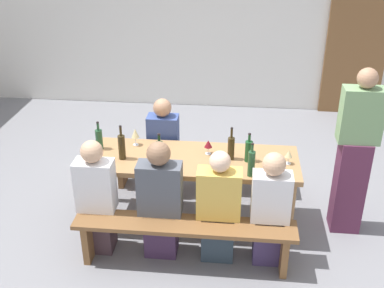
{
  "coord_description": "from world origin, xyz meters",
  "views": [
    {
      "loc": [
        0.42,
        -4.08,
        2.95
      ],
      "look_at": [
        0.0,
        0.0,
        0.9
      ],
      "focal_mm": 44.67,
      "sensor_mm": 36.0,
      "label": 1
    }
  ],
  "objects": [
    {
      "name": "wine_glass_1",
      "position": [
        -0.6,
        0.22,
        0.88
      ],
      "size": [
        0.08,
        0.08,
        0.18
      ],
      "color": "silver",
      "rests_on": "tasting_table"
    },
    {
      "name": "wine_bottle_0",
      "position": [
        0.38,
        0.02,
        0.87
      ],
      "size": [
        0.07,
        0.07,
        0.33
      ],
      "color": "#332814",
      "rests_on": "tasting_table"
    },
    {
      "name": "ground_plane",
      "position": [
        0.0,
        0.0,
        0.0
      ],
      "size": [
        24.0,
        24.0,
        0.0
      ],
      "primitive_type": "plane",
      "color": "slate"
    },
    {
      "name": "seated_guest_near_1",
      "position": [
        -0.24,
        -0.51,
        0.55
      ],
      "size": [
        0.39,
        0.24,
        1.16
      ],
      "rotation": [
        0.0,
        0.0,
        1.57
      ],
      "color": "#3E2744",
      "rests_on": "ground"
    },
    {
      "name": "standing_host",
      "position": [
        1.55,
        0.06,
        0.82
      ],
      "size": [
        0.38,
        0.24,
        1.69
      ],
      "rotation": [
        0.0,
        0.0,
        3.14
      ],
      "color": "#582742",
      "rests_on": "ground"
    },
    {
      "name": "tasting_table",
      "position": [
        0.0,
        0.0,
        0.67
      ],
      "size": [
        2.07,
        0.72,
        0.75
      ],
      "color": "#9E7247",
      "rests_on": "ground"
    },
    {
      "name": "wine_glass_0",
      "position": [
        0.15,
        0.1,
        0.86
      ],
      "size": [
        0.08,
        0.08,
        0.15
      ],
      "color": "silver",
      "rests_on": "tasting_table"
    },
    {
      "name": "bench_far",
      "position": [
        0.0,
        0.66,
        0.36
      ],
      "size": [
        1.97,
        0.3,
        0.45
      ],
      "color": "brown",
      "rests_on": "ground"
    },
    {
      "name": "back_wall",
      "position": [
        0.0,
        3.33,
        1.6
      ],
      "size": [
        14.0,
        0.2,
        3.2
      ],
      "primitive_type": "cube",
      "color": "silver",
      "rests_on": "ground"
    },
    {
      "name": "wine_bottle_4",
      "position": [
        0.54,
        -0.01,
        0.86
      ],
      "size": [
        0.07,
        0.07,
        0.29
      ],
      "color": "#194723",
      "rests_on": "tasting_table"
    },
    {
      "name": "seated_guest_near_3",
      "position": [
        0.75,
        -0.51,
        0.53
      ],
      "size": [
        0.34,
        0.24,
        1.11
      ],
      "rotation": [
        0.0,
        0.0,
        1.57
      ],
      "color": "#41325C",
      "rests_on": "ground"
    },
    {
      "name": "wine_bottle_5",
      "position": [
        0.57,
        -0.28,
        0.88
      ],
      "size": [
        0.07,
        0.07,
        0.33
      ],
      "color": "#234C2D",
      "rests_on": "tasting_table"
    },
    {
      "name": "wooden_door",
      "position": [
        2.15,
        3.19,
        1.05
      ],
      "size": [
        0.9,
        0.06,
        2.1
      ],
      "primitive_type": "cube",
      "color": "brown",
      "rests_on": "ground"
    },
    {
      "name": "wine_bottle_1",
      "position": [
        -0.95,
        0.1,
        0.86
      ],
      "size": [
        0.07,
        0.07,
        0.3
      ],
      "color": "#234C2D",
      "rests_on": "tasting_table"
    },
    {
      "name": "seated_guest_far_0",
      "position": [
        -0.37,
        0.51,
        0.55
      ],
      "size": [
        0.33,
        0.24,
        1.15
      ],
      "rotation": [
        0.0,
        0.0,
        -1.57
      ],
      "color": "#542F42",
      "rests_on": "ground"
    },
    {
      "name": "seated_guest_near_2",
      "position": [
        0.29,
        -0.51,
        0.51
      ],
      "size": [
        0.39,
        0.24,
        1.1
      ],
      "rotation": [
        0.0,
        0.0,
        1.57
      ],
      "color": "#2D3A46",
      "rests_on": "ground"
    },
    {
      "name": "wine_bottle_3",
      "position": [
        -0.29,
        -0.17,
        0.88
      ],
      "size": [
        0.07,
        0.07,
        0.33
      ],
      "color": "#143319",
      "rests_on": "tasting_table"
    },
    {
      "name": "seated_guest_near_0",
      "position": [
        -0.82,
        -0.51,
        0.55
      ],
      "size": [
        0.35,
        0.24,
        1.14
      ],
      "rotation": [
        0.0,
        0.0,
        1.57
      ],
      "color": "#432E34",
      "rests_on": "ground"
    },
    {
      "name": "wine_bottle_2",
      "position": [
        -0.67,
        -0.08,
        0.88
      ],
      "size": [
        0.07,
        0.07,
        0.35
      ],
      "color": "#332814",
      "rests_on": "tasting_table"
    },
    {
      "name": "bench_near",
      "position": [
        0.0,
        -0.66,
        0.36
      ],
      "size": [
        1.97,
        0.3,
        0.45
      ],
      "color": "brown",
      "rests_on": "ground"
    },
    {
      "name": "wine_glass_2",
      "position": [
        0.92,
        -0.03,
        0.85
      ],
      "size": [
        0.07,
        0.07,
        0.15
      ],
      "color": "silver",
      "rests_on": "tasting_table"
    }
  ]
}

